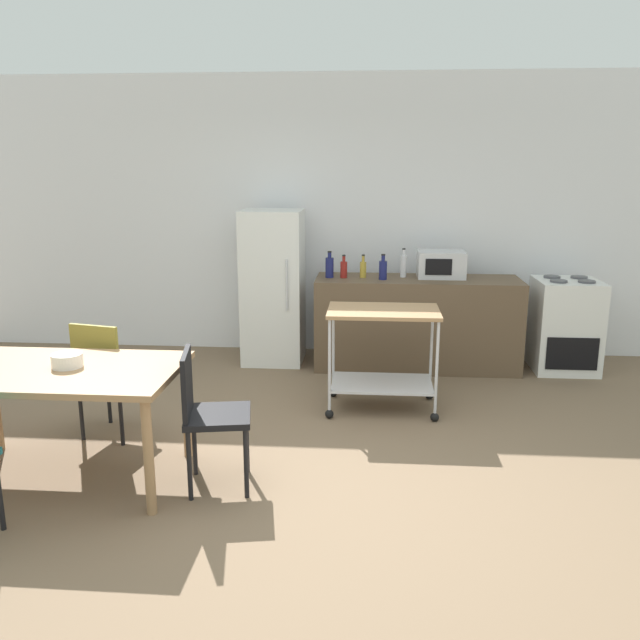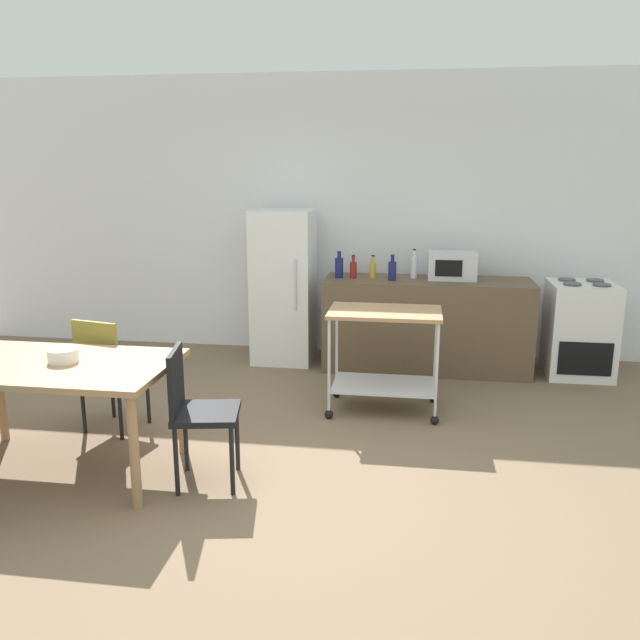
{
  "view_description": "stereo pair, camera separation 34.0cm",
  "coord_description": "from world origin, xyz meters",
  "px_view_note": "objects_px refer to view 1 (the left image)",
  "views": [
    {
      "loc": [
        0.44,
        -3.77,
        2.0
      ],
      "look_at": [
        0.05,
        1.2,
        0.8
      ],
      "focal_mm": 36.61,
      "sensor_mm": 36.0,
      "label": 1
    },
    {
      "loc": [
        0.78,
        -3.73,
        2.0
      ],
      "look_at": [
        0.05,
        1.2,
        0.8
      ],
      "focal_mm": 36.61,
      "sensor_mm": 36.0,
      "label": 2
    }
  ],
  "objects_px": {
    "fruit_bowl": "(67,360)",
    "bottle_soy_sauce": "(403,265)",
    "bottle_olive_oil": "(383,269)",
    "refrigerator": "(273,287)",
    "dining_table": "(59,380)",
    "stove_oven": "(565,325)",
    "bottle_soda": "(363,269)",
    "chair_olive": "(106,371)",
    "kitchen_cart": "(383,342)",
    "microwave": "(441,264)",
    "bottle_sesame_oil": "(330,267)",
    "bottle_vinegar": "(344,269)",
    "chair_black": "(207,409)"
  },
  "relations": [
    {
      "from": "bottle_soda",
      "to": "fruit_bowl",
      "type": "xyz_separation_m",
      "value": [
        -1.82,
        -2.6,
        -0.19
      ]
    },
    {
      "from": "microwave",
      "to": "bottle_sesame_oil",
      "type": "bearing_deg",
      "value": -175.0
    },
    {
      "from": "dining_table",
      "to": "bottle_sesame_oil",
      "type": "relative_size",
      "value": 5.75
    },
    {
      "from": "kitchen_cart",
      "to": "microwave",
      "type": "height_order",
      "value": "microwave"
    },
    {
      "from": "bottle_soda",
      "to": "stove_oven",
      "type": "bearing_deg",
      "value": -0.04
    },
    {
      "from": "chair_black",
      "to": "kitchen_cart",
      "type": "xyz_separation_m",
      "value": [
        1.1,
        1.44,
        0.05
      ]
    },
    {
      "from": "refrigerator",
      "to": "bottle_soy_sauce",
      "type": "distance_m",
      "value": 1.33
    },
    {
      "from": "stove_oven",
      "to": "fruit_bowl",
      "type": "relative_size",
      "value": 4.81
    },
    {
      "from": "bottle_vinegar",
      "to": "fruit_bowl",
      "type": "height_order",
      "value": "bottle_vinegar"
    },
    {
      "from": "chair_black",
      "to": "bottle_sesame_oil",
      "type": "height_order",
      "value": "bottle_sesame_oil"
    },
    {
      "from": "bottle_soda",
      "to": "kitchen_cart",
      "type": "bearing_deg",
      "value": -81.33
    },
    {
      "from": "bottle_olive_oil",
      "to": "microwave",
      "type": "distance_m",
      "value": 0.6
    },
    {
      "from": "bottle_olive_oil",
      "to": "fruit_bowl",
      "type": "distance_m",
      "value": 3.21
    },
    {
      "from": "chair_olive",
      "to": "kitchen_cart",
      "type": "height_order",
      "value": "chair_olive"
    },
    {
      "from": "chair_black",
      "to": "bottle_olive_oil",
      "type": "relative_size",
      "value": 3.59
    },
    {
      "from": "bottle_olive_oil",
      "to": "bottle_soy_sauce",
      "type": "distance_m",
      "value": 0.26
    },
    {
      "from": "stove_oven",
      "to": "refrigerator",
      "type": "distance_m",
      "value": 2.92
    },
    {
      "from": "bottle_sesame_oil",
      "to": "microwave",
      "type": "bearing_deg",
      "value": 5.0
    },
    {
      "from": "stove_oven",
      "to": "microwave",
      "type": "height_order",
      "value": "microwave"
    },
    {
      "from": "stove_oven",
      "to": "bottle_vinegar",
      "type": "bearing_deg",
      "value": -179.19
    },
    {
      "from": "refrigerator",
      "to": "kitchen_cart",
      "type": "relative_size",
      "value": 1.7
    },
    {
      "from": "refrigerator",
      "to": "fruit_bowl",
      "type": "distance_m",
      "value": 2.83
    },
    {
      "from": "chair_black",
      "to": "bottle_olive_oil",
      "type": "xyz_separation_m",
      "value": [
        1.11,
        2.56,
        0.48
      ]
    },
    {
      "from": "stove_oven",
      "to": "refrigerator",
      "type": "xyz_separation_m",
      "value": [
        -2.9,
        0.08,
        0.32
      ]
    },
    {
      "from": "bottle_sesame_oil",
      "to": "bottle_olive_oil",
      "type": "distance_m",
      "value": 0.53
    },
    {
      "from": "bottle_sesame_oil",
      "to": "bottle_soy_sauce",
      "type": "relative_size",
      "value": 0.91
    },
    {
      "from": "microwave",
      "to": "bottle_vinegar",
      "type": "bearing_deg",
      "value": -174.13
    },
    {
      "from": "kitchen_cart",
      "to": "bottle_olive_oil",
      "type": "relative_size",
      "value": 3.67
    },
    {
      "from": "kitchen_cart",
      "to": "bottle_soda",
      "type": "xyz_separation_m",
      "value": [
        -0.19,
        1.22,
        0.41
      ]
    },
    {
      "from": "chair_olive",
      "to": "bottle_olive_oil",
      "type": "xyz_separation_m",
      "value": [
        2.04,
        1.86,
        0.48
      ]
    },
    {
      "from": "bottle_vinegar",
      "to": "dining_table",
      "type": "bearing_deg",
      "value": -122.76
    },
    {
      "from": "dining_table",
      "to": "bottle_soda",
      "type": "height_order",
      "value": "bottle_soda"
    },
    {
      "from": "bottle_olive_oil",
      "to": "refrigerator",
      "type": "bearing_deg",
      "value": 170.54
    },
    {
      "from": "chair_black",
      "to": "bottle_soda",
      "type": "xyz_separation_m",
      "value": [
        0.92,
        2.66,
        0.47
      ]
    },
    {
      "from": "stove_oven",
      "to": "fruit_bowl",
      "type": "xyz_separation_m",
      "value": [
        -3.81,
        -2.6,
        0.34
      ]
    },
    {
      "from": "bottle_soda",
      "to": "bottle_olive_oil",
      "type": "bearing_deg",
      "value": -28.23
    },
    {
      "from": "kitchen_cart",
      "to": "microwave",
      "type": "relative_size",
      "value": 1.98
    },
    {
      "from": "chair_black",
      "to": "bottle_sesame_oil",
      "type": "xyz_separation_m",
      "value": [
        0.59,
        2.63,
        0.49
      ]
    },
    {
      "from": "bottle_vinegar",
      "to": "microwave",
      "type": "xyz_separation_m",
      "value": [
        0.96,
        0.1,
        0.04
      ]
    },
    {
      "from": "bottle_olive_oil",
      "to": "fruit_bowl",
      "type": "relative_size",
      "value": 1.3
    },
    {
      "from": "bottle_soda",
      "to": "bottle_soy_sauce",
      "type": "bearing_deg",
      "value": 7.76
    },
    {
      "from": "bottle_soda",
      "to": "bottle_olive_oil",
      "type": "xyz_separation_m",
      "value": [
        0.19,
        -0.1,
        0.01
      ]
    },
    {
      "from": "dining_table",
      "to": "chair_olive",
      "type": "height_order",
      "value": "chair_olive"
    },
    {
      "from": "chair_olive",
      "to": "fruit_bowl",
      "type": "height_order",
      "value": "chair_olive"
    },
    {
      "from": "bottle_soda",
      "to": "bottle_soy_sauce",
      "type": "relative_size",
      "value": 0.79
    },
    {
      "from": "bottle_olive_oil",
      "to": "dining_table",
      "type": "bearing_deg",
      "value": -129.13
    },
    {
      "from": "bottle_vinegar",
      "to": "bottle_olive_oil",
      "type": "bearing_deg",
      "value": -10.6
    },
    {
      "from": "stove_oven",
      "to": "bottle_soy_sauce",
      "type": "distance_m",
      "value": 1.69
    },
    {
      "from": "chair_olive",
      "to": "fruit_bowl",
      "type": "distance_m",
      "value": 0.69
    },
    {
      "from": "fruit_bowl",
      "to": "bottle_soy_sauce",
      "type": "bearing_deg",
      "value": 50.19
    }
  ]
}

